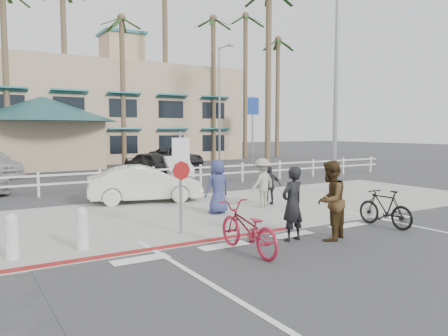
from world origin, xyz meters
TOP-DOWN VIEW (x-y plane):
  - ground at (0.00, 0.00)m, footprint 140.00×140.00m
  - bike_path at (0.00, -2.00)m, footprint 12.00×16.00m
  - sidewalk_plaza at (0.00, 4.50)m, footprint 22.00×7.00m
  - cross_street at (0.00, 8.50)m, footprint 40.00×5.00m
  - parking_lot at (0.00, 18.00)m, footprint 50.00×16.00m
  - curb_red at (-3.00, 1.20)m, footprint 7.00×0.25m
  - rail_fence at (0.50, 10.50)m, footprint 29.40×0.16m
  - building at (2.00, 31.00)m, footprint 28.00×16.00m
  - sign_post at (-2.30, 2.20)m, footprint 0.50×0.10m
  - bollard_0 at (-4.80, 2.00)m, footprint 0.26×0.26m
  - bollard_1 at (-6.20, 2.00)m, footprint 0.26×0.26m
  - streetlight_0 at (6.50, 5.50)m, footprint 0.60×2.00m
  - streetlight_1 at (12.00, 24.00)m, footprint 0.60×2.00m
  - info_sign at (14.00, 22.00)m, footprint 1.20×0.16m
  - palm_3 at (-4.00, 25.00)m, footprint 4.00×4.00m
  - palm_4 at (0.00, 26.00)m, footprint 4.00×4.00m
  - palm_5 at (4.00, 25.00)m, footprint 4.00×4.00m
  - palm_6 at (8.00, 26.00)m, footprint 4.00×4.00m
  - palm_7 at (12.00, 25.00)m, footprint 4.00×4.00m
  - palm_8 at (16.00, 26.00)m, footprint 4.00×4.00m
  - palm_9 at (19.00, 25.00)m, footprint 4.00×4.00m
  - palm_11 at (11.00, 16.00)m, footprint 4.00×4.00m
  - bike_red at (-1.87, -0.13)m, footprint 0.73×2.07m
  - rider_red at (-0.37, 0.16)m, footprint 0.70×0.52m
  - bike_black at (2.77, -0.00)m, footprint 0.52×1.72m
  - rider_black at (0.46, -0.24)m, footprint 1.14×1.04m
  - pedestrian_a at (1.74, 4.19)m, footprint 1.20×0.87m
  - pedestrian_child at (2.24, 4.41)m, footprint 0.87×0.60m
  - pedestrian_b at (-0.14, 4.00)m, footprint 0.88×0.61m
  - car_white_sedan at (-1.26, 7.31)m, footprint 4.29×2.35m
  - lot_car_2 at (2.43, 15.08)m, footprint 2.82×4.46m
  - lot_car_3 at (3.06, 13.67)m, footprint 2.22×3.88m
  - lot_car_5 at (5.85, 19.77)m, footprint 2.46×5.22m

SIDE VIEW (x-z plane):
  - ground at x=0.00m, z-range 0.00..0.00m
  - parking_lot at x=0.00m, z-range 0.00..0.01m
  - bike_path at x=0.00m, z-range 0.00..0.01m
  - cross_street at x=0.00m, z-range 0.00..0.01m
  - sidewalk_plaza at x=0.00m, z-range 0.00..0.01m
  - curb_red at x=-3.00m, z-range 0.00..0.02m
  - bollard_0 at x=-4.80m, z-range 0.00..0.95m
  - bollard_1 at x=-6.20m, z-range 0.00..0.95m
  - rail_fence at x=0.50m, z-range 0.00..1.00m
  - bike_black at x=2.77m, z-range 0.00..1.02m
  - bike_red at x=-1.87m, z-range 0.00..1.08m
  - lot_car_3 at x=3.06m, z-range 0.00..1.21m
  - car_white_sedan at x=-1.26m, z-range 0.00..1.34m
  - pedestrian_child at x=2.24m, z-range 0.00..1.37m
  - lot_car_2 at x=2.43m, z-range 0.00..1.41m
  - lot_car_5 at x=5.85m, z-range 0.00..1.44m
  - pedestrian_a at x=1.74m, z-range 0.00..1.68m
  - pedestrian_b at x=-0.14m, z-range 0.00..1.72m
  - rider_red at x=-0.37m, z-range 0.00..1.78m
  - rider_black at x=0.46m, z-range 0.00..1.91m
  - sign_post at x=-2.30m, z-range 0.00..2.90m
  - info_sign at x=14.00m, z-range 0.00..5.60m
  - streetlight_0 at x=6.50m, z-range 0.00..9.00m
  - streetlight_1 at x=12.00m, z-range 0.00..9.50m
  - building at x=2.00m, z-range 0.00..11.30m
  - palm_5 at x=4.00m, z-range 0.00..13.00m
  - palm_9 at x=19.00m, z-range 0.00..13.00m
  - palm_3 at x=-4.00m, z-range 0.00..14.00m
  - palm_7 at x=12.00m, z-range 0.00..14.00m
  - palm_11 at x=11.00m, z-range 0.00..14.00m
  - palm_4 at x=0.00m, z-range 0.00..15.00m
  - palm_8 at x=16.00m, z-range 0.00..15.00m
  - palm_6 at x=8.00m, z-range 0.00..17.00m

